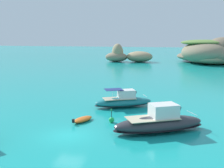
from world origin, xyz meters
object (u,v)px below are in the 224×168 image
islet_large (212,54)px  motorboat_charcoal (159,123)px  islet_small (128,56)px  channel_buoy (112,119)px  motorboat_teal (124,101)px  dinghy_tender (83,119)px

islet_large → motorboat_charcoal: bearing=-99.0°
islet_large → motorboat_charcoal: size_ratio=3.38×
islet_large → islet_small: islet_large is taller
islet_large → islet_small: size_ratio=1.83×
islet_large → channel_buoy: islet_large is taller
islet_small → motorboat_charcoal: size_ratio=1.85×
channel_buoy → motorboat_charcoal: bearing=-18.3°
motorboat_charcoal → islet_large: bearing=81.0°
islet_small → motorboat_teal: (10.87, -60.89, -1.29)m
motorboat_charcoal → channel_buoy: (-4.92, 1.63, -0.52)m
islet_small → channel_buoy: 68.41m
islet_small → dinghy_tender: bearing=-83.3°
islet_large → motorboat_teal: (-16.08, -61.81, -2.40)m
motorboat_charcoal → islet_small: bearing=102.9°
islet_large → motorboat_teal: size_ratio=4.03×
motorboat_teal → dinghy_tender: bearing=-112.9°
islet_large → islet_small: 26.99m
motorboat_teal → channel_buoy: 6.62m
islet_small → motorboat_teal: bearing=-79.9°
islet_small → dinghy_tender: 68.31m
motorboat_charcoal → motorboat_teal: 9.63m
dinghy_tender → channel_buoy: size_ratio=1.92×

